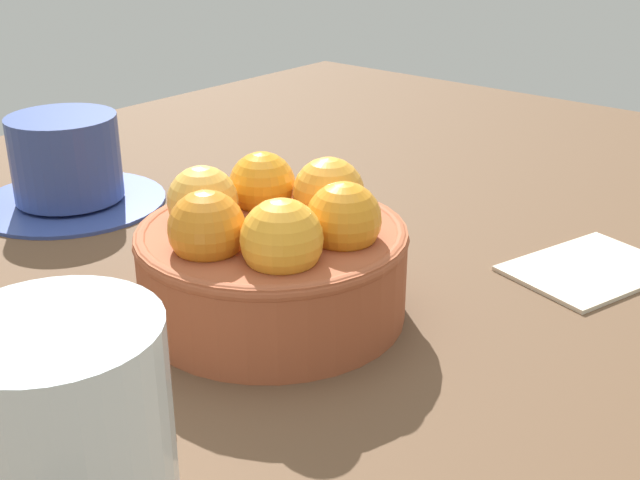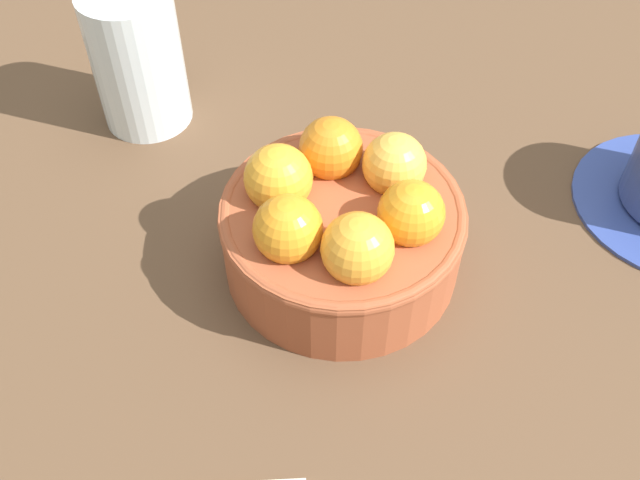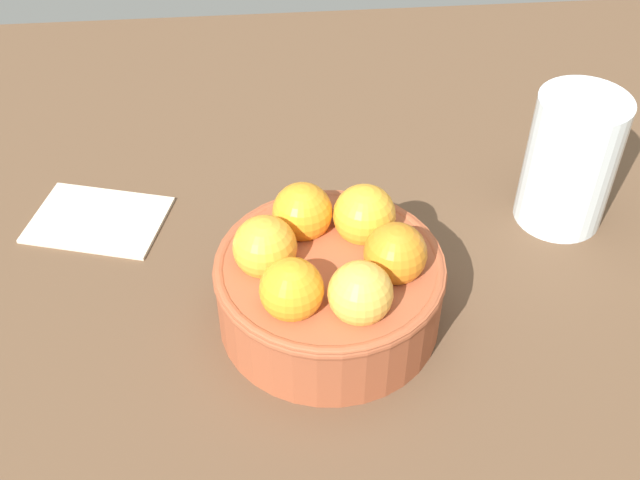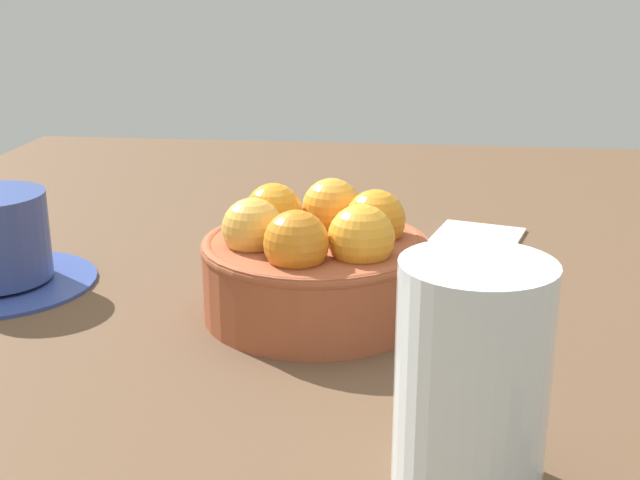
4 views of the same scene
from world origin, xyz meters
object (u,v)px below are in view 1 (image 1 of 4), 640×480
Objects in this scene: coffee_cup at (67,167)px; water_glass at (72,472)px; terracotta_bowl at (273,254)px; folded_napkin at (590,267)px.

water_glass is at bearing -123.17° from coffee_cup.
coffee_cup is at bearing 83.43° from terracotta_bowl.
coffee_cup is 41.63cm from folded_napkin.
folded_napkin is at bearing -68.24° from coffee_cup.
folded_napkin is (18.39, -12.53, -3.72)cm from terracotta_bowl.
terracotta_bowl is at bearing -96.57° from coffee_cup.
folded_napkin is at bearing -34.26° from terracotta_bowl.
folded_napkin is (15.39, -38.56, -2.95)cm from coffee_cup.
coffee_cup is at bearing 56.83° from water_glass.
terracotta_bowl is at bearing 145.74° from folded_napkin.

